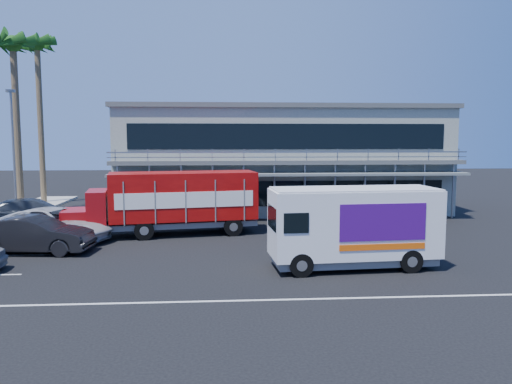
{
  "coord_description": "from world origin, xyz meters",
  "views": [
    {
      "loc": [
        -1.2,
        -21.24,
        5.1
      ],
      "look_at": [
        0.57,
        4.55,
        2.3
      ],
      "focal_mm": 35.0,
      "sensor_mm": 36.0,
      "label": 1
    }
  ],
  "objects": [
    {
      "name": "white_van",
      "position": [
        3.93,
        -2.3,
        1.68
      ],
      "size": [
        6.64,
        2.68,
        3.17
      ],
      "rotation": [
        0.0,
        0.0,
        0.07
      ],
      "color": "white",
      "rests_on": "ground"
    },
    {
      "name": "parked_car_c",
      "position": [
        -9.5,
        3.89,
        0.82
      ],
      "size": [
        6.51,
        4.62,
        1.65
      ],
      "primitive_type": "imported",
      "rotation": [
        0.0,
        0.0,
        1.22
      ],
      "color": "silver",
      "rests_on": "ground"
    },
    {
      "name": "parked_car_d",
      "position": [
        -11.88,
        7.6,
        0.84
      ],
      "size": [
        6.21,
        3.71,
        1.69
      ],
      "primitive_type": "imported",
      "rotation": [
        0.0,
        0.0,
        1.82
      ],
      "color": "#2B313A",
      "rests_on": "ground"
    },
    {
      "name": "palm_f",
      "position": [
        -15.1,
        18.5,
        11.47
      ],
      "size": [
        2.8,
        2.8,
        13.25
      ],
      "color": "brown",
      "rests_on": "ground"
    },
    {
      "name": "light_pole_far",
      "position": [
        -14.2,
        11.0,
        4.5
      ],
      "size": [
        0.5,
        0.25,
        8.09
      ],
      "color": "gray",
      "rests_on": "ground"
    },
    {
      "name": "parked_car_e",
      "position": [
        -12.5,
        7.2,
        0.7
      ],
      "size": [
        4.4,
        2.85,
        1.39
      ],
      "primitive_type": "imported",
      "rotation": [
        0.0,
        0.0,
        1.25
      ],
      "color": "slate",
      "rests_on": "ground"
    },
    {
      "name": "parked_car_b",
      "position": [
        -9.5,
        1.2,
        0.82
      ],
      "size": [
        5.14,
        2.24,
        1.64
      ],
      "primitive_type": "imported",
      "rotation": [
        0.0,
        0.0,
        1.47
      ],
      "color": "black",
      "rests_on": "ground"
    },
    {
      "name": "palm_e",
      "position": [
        -14.7,
        13.0,
        10.57
      ],
      "size": [
        2.8,
        2.8,
        12.25
      ],
      "color": "brown",
      "rests_on": "ground"
    },
    {
      "name": "building",
      "position": [
        3.0,
        14.94,
        3.66
      ],
      "size": [
        22.4,
        12.0,
        7.3
      ],
      "color": "gray",
      "rests_on": "ground"
    },
    {
      "name": "ground",
      "position": [
        0.0,
        0.0,
        0.0
      ],
      "size": [
        120.0,
        120.0,
        0.0
      ],
      "primitive_type": "plane",
      "color": "black",
      "rests_on": "ground"
    },
    {
      "name": "red_truck",
      "position": [
        -3.9,
        4.99,
        1.82
      ],
      "size": [
        10.09,
        3.9,
        3.31
      ],
      "rotation": [
        0.0,
        0.0,
        0.17
      ],
      "color": "maroon",
      "rests_on": "ground"
    }
  ]
}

